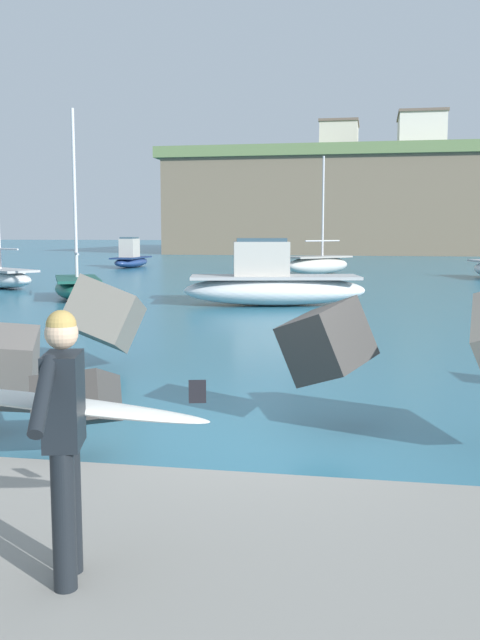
% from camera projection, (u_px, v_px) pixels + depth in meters
% --- Properties ---
extents(ground_plane, '(400.00, 400.00, 0.00)m').
position_uv_depth(ground_plane, '(256.00, 441.00, 8.59)').
color(ground_plane, '#2D6B84').
extents(walkway_path, '(48.00, 4.40, 0.24)m').
position_uv_depth(walkway_path, '(159.00, 598.00, 4.67)').
color(walkway_path, gray).
rests_on(walkway_path, ground).
extents(breakwater_jetty, '(32.14, 7.49, 2.67)m').
position_uv_depth(breakwater_jetty, '(178.00, 330.00, 9.95)').
color(breakwater_jetty, slate).
rests_on(breakwater_jetty, ground).
extents(surfer_with_board, '(2.11, 1.37, 1.78)m').
position_uv_depth(surfer_with_board, '(62.00, 421.00, 4.65)').
color(surfer_with_board, black).
rests_on(surfer_with_board, walkway_path).
extents(boat_near_centre, '(6.47, 3.31, 2.28)m').
position_uv_depth(boat_near_centre, '(272.00, 284.00, 24.32)').
color(boat_near_centre, white).
rests_on(boat_near_centre, ground).
extents(boat_mid_left, '(4.30, 4.64, 6.86)m').
position_uv_depth(boat_mid_left, '(318.00, 264.00, 42.07)').
color(boat_mid_left, beige).
rests_on(boat_mid_left, ground).
extents(boat_mid_centre, '(1.75, 5.13, 2.13)m').
position_uv_depth(boat_mid_centre, '(131.00, 258.00, 50.27)').
color(boat_mid_centre, navy).
rests_on(boat_mid_centre, ground).
extents(boat_far_left, '(3.34, 4.55, 6.97)m').
position_uv_depth(boat_far_left, '(78.00, 286.00, 26.57)').
color(boat_far_left, '#1E6656').
rests_on(boat_far_left, ground).
extents(mooring_buoy_outer, '(0.44, 0.44, 0.44)m').
position_uv_depth(mooring_buoy_outer, '(22.00, 273.00, 40.10)').
color(mooring_buoy_outer, silver).
rests_on(mooring_buoy_outer, ground).
extents(headland_bluff, '(72.41, 41.97, 11.62)m').
position_uv_depth(headland_bluff, '(474.00, 205.00, 91.47)').
color(headland_bluff, '#756651').
rests_on(headland_bluff, ground).
extents(station_building_west, '(5.38, 8.35, 4.28)m').
position_uv_depth(station_building_west, '(421.00, 133.00, 82.19)').
color(station_building_west, silver).
rests_on(station_building_west, headland_bluff).
extents(station_building_central, '(4.79, 7.07, 4.45)m').
position_uv_depth(station_building_central, '(339.00, 140.00, 89.58)').
color(station_building_central, beige).
rests_on(station_building_central, headland_bluff).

